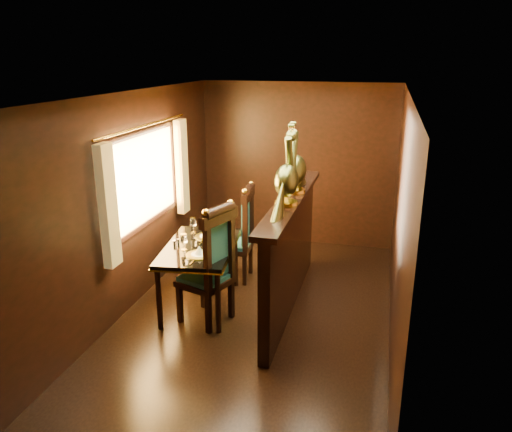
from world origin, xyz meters
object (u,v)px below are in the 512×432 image
object	(u,v)px
chair_left	(214,263)
peacock_left	(287,166)
dining_table	(199,251)
chair_right	(242,231)
peacock_right	(295,157)

from	to	relation	value
chair_left	peacock_left	xyz separation A→B (m)	(0.73, 0.29, 1.04)
chair_left	peacock_left	bearing A→B (deg)	41.37
dining_table	peacock_left	bearing A→B (deg)	-10.97
peacock_left	dining_table	bearing A→B (deg)	176.66
chair_right	peacock_right	bearing A→B (deg)	-31.80
dining_table	chair_right	size ratio (longest dim) A/B	1.07
chair_left	peacock_right	world-z (taller)	peacock_right
dining_table	chair_right	distance (m)	0.89
dining_table	chair_left	xyz separation A→B (m)	(0.30, -0.35, 0.04)
peacock_right	chair_left	bearing A→B (deg)	-132.46
chair_right	peacock_right	world-z (taller)	peacock_right
dining_table	peacock_left	xyz separation A→B (m)	(1.03, -0.06, 1.08)
chair_right	peacock_right	xyz separation A→B (m)	(0.75, -0.41, 1.10)
peacock_right	dining_table	bearing A→B (deg)	-156.84
chair_right	chair_left	bearing A→B (deg)	-92.24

